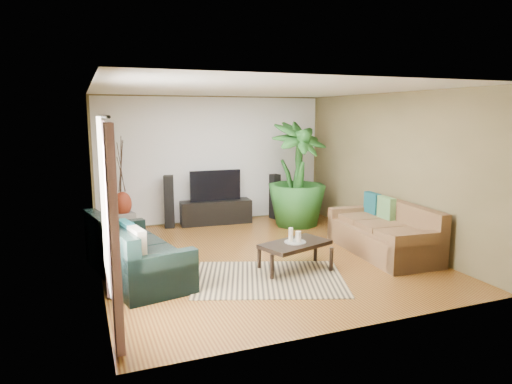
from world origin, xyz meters
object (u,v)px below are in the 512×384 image
sofa_right (382,228)px  speaker_right (275,196)px  sofa_left (136,248)px  coffee_table (295,256)px  speaker_left (169,202)px  pedestal (124,222)px  side_table (113,240)px  potted_plant (297,174)px  tv_stand (216,212)px  television (215,185)px  vase (123,204)px

sofa_right → speaker_right: bearing=-164.4°
sofa_left → speaker_right: (3.35, 2.70, 0.07)m
coffee_table → speaker_left: size_ratio=0.96×
pedestal → side_table: size_ratio=0.76×
potted_plant → pedestal: potted_plant is taller
tv_stand → speaker_left: size_ratio=1.38×
sofa_right → speaker_left: (-3.02, 3.04, 0.12)m
coffee_table → tv_stand: size_ratio=0.70×
television → speaker_right: (1.38, 0.00, -0.33)m
sofa_right → vase: bearing=-124.0°
vase → side_table: size_ratio=0.97×
sofa_left → speaker_right: size_ratio=2.18×
coffee_table → television: size_ratio=0.95×
tv_stand → pedestal: bearing=-175.8°
tv_stand → pedestal: tv_stand is taller
pedestal → vase: size_ratio=0.78×
sofa_right → potted_plant: potted_plant is taller
speaker_right → potted_plant: (0.16, -0.77, 0.59)m
sofa_left → speaker_right: speaker_right is taller
speaker_right → potted_plant: potted_plant is taller
pedestal → tv_stand: bearing=0.0°
side_table → vase: bearing=78.6°
tv_stand → speaker_left: 1.04m
tv_stand → vase: (-1.91, 0.00, 0.31)m
television → side_table: bearing=-145.8°
sofa_right → television: 3.68m
speaker_right → side_table: (-3.59, -1.50, -0.25)m
sofa_left → sofa_right: (4.00, -0.34, 0.00)m
sofa_right → tv_stand: 3.66m
tv_stand → potted_plant: size_ratio=0.69×
speaker_left → pedestal: 0.98m
vase → tv_stand: bearing=0.0°
speaker_right → vase: bearing=165.6°
coffee_table → speaker_left: speaker_left is taller
potted_plant → side_table: (-3.75, -0.73, -0.83)m
sofa_right → side_table: (-4.24, 1.54, -0.17)m
coffee_table → tv_stand: 3.30m
speaker_right → vase: 3.29m
television → speaker_left: bearing=180.0°
potted_plant → television: bearing=153.4°
speaker_right → pedestal: bearing=165.6°
vase → side_table: vase is taller
coffee_table → side_table: bearing=125.6°
television → vase: 1.93m
speaker_left → speaker_right: bearing=13.0°
speaker_right → side_table: size_ratio=1.97×
speaker_left → side_table: bearing=-116.1°
vase → speaker_left: bearing=0.0°
sofa_right → coffee_table: bearing=-78.3°
tv_stand → potted_plant: (1.54, -0.77, 0.83)m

